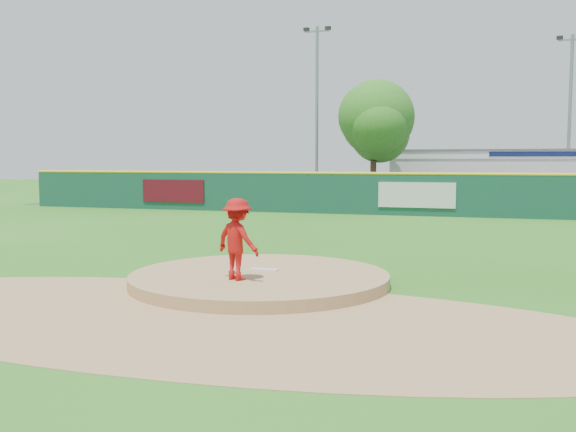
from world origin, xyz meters
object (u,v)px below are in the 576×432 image
(playground_slide, at_px, (155,190))
(light_pole_left, at_px, (317,106))
(van, at_px, (521,196))
(deciduous_tree, at_px, (374,127))
(pool_building_grp, at_px, (513,175))
(light_pole_right, at_px, (570,111))
(pitcher, at_px, (237,239))

(playground_slide, xyz_separation_m, light_pole_left, (8.65, 5.29, 5.23))
(van, distance_m, deciduous_tree, 9.12)
(playground_slide, relative_size, deciduous_tree, 0.40)
(pool_building_grp, relative_size, playground_slide, 5.17)
(playground_slide, height_order, light_pole_right, light_pole_right)
(deciduous_tree, height_order, light_pole_right, light_pole_right)
(pitcher, relative_size, playground_slide, 0.56)
(pitcher, bearing_deg, pool_building_grp, -76.73)
(pool_building_grp, height_order, light_pole_right, light_pole_right)
(pool_building_grp, bearing_deg, van, -87.96)
(van, bearing_deg, pitcher, 147.65)
(deciduous_tree, bearing_deg, van, -0.61)
(pool_building_grp, distance_m, light_pole_right, 5.75)
(van, bearing_deg, pool_building_grp, -16.36)
(van, bearing_deg, deciduous_tree, 71.00)
(pitcher, relative_size, light_pole_left, 0.15)
(light_pole_left, xyz_separation_m, light_pole_right, (15.00, 2.00, -0.51))
(van, height_order, light_pole_left, light_pole_left)
(van, relative_size, pool_building_grp, 0.31)
(van, xyz_separation_m, light_pole_left, (-12.25, 2.09, 5.38))
(pitcher, bearing_deg, deciduous_tree, -62.04)
(deciduous_tree, xyz_separation_m, light_pole_right, (11.00, 4.00, 0.99))
(deciduous_tree, xyz_separation_m, light_pole_left, (-4.00, 2.00, 1.50))
(pitcher, xyz_separation_m, playground_slide, (-14.49, 22.57, -0.25))
(deciduous_tree, height_order, light_pole_left, light_pole_left)
(light_pole_right, bearing_deg, deciduous_tree, -160.02)
(van, relative_size, light_pole_right, 0.46)
(pitcher, height_order, light_pole_right, light_pole_right)
(pool_building_grp, xyz_separation_m, deciduous_tree, (-8.00, -6.99, 2.89))
(playground_slide, height_order, deciduous_tree, deciduous_tree)
(pitcher, xyz_separation_m, pool_building_grp, (6.15, 32.85, 0.59))
(light_pole_right, bearing_deg, pitcher, -107.04)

